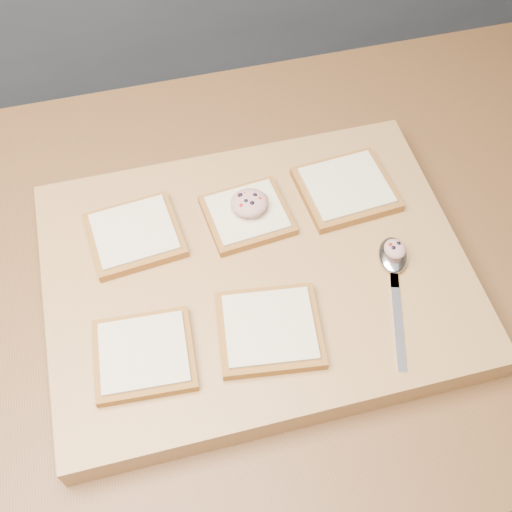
{
  "coord_description": "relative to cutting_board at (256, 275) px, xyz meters",
  "views": [
    {
      "loc": [
        -0.07,
        -0.48,
        1.66
      ],
      "look_at": [
        0.05,
        -0.04,
        0.97
      ],
      "focal_mm": 45.0,
      "sensor_mm": 36.0,
      "label": 1
    }
  ],
  "objects": [
    {
      "name": "bread_far_center",
      "position": [
        0.01,
        0.08,
        0.03
      ],
      "size": [
        0.12,
        0.11,
        0.02
      ],
      "color": "#935826",
      "rests_on": "cutting_board"
    },
    {
      "name": "cutting_board",
      "position": [
        0.0,
        0.0,
        0.0
      ],
      "size": [
        0.56,
        0.42,
        0.04
      ],
      "primitive_type": "cube",
      "color": "#B4864D",
      "rests_on": "island_counter"
    },
    {
      "name": "island_counter",
      "position": [
        -0.05,
        0.04,
        -0.47
      ],
      "size": [
        2.0,
        0.8,
        0.9
      ],
      "color": "slate",
      "rests_on": "ground"
    },
    {
      "name": "bread_far_left",
      "position": [
        -0.15,
        0.09,
        0.03
      ],
      "size": [
        0.13,
        0.12,
        0.02
      ],
      "color": "#935826",
      "rests_on": "cutting_board"
    },
    {
      "name": "ground",
      "position": [
        -0.05,
        0.04,
        -0.92
      ],
      "size": [
        4.0,
        4.0,
        0.0
      ],
      "primitive_type": "plane",
      "color": "#515459",
      "rests_on": "ground"
    },
    {
      "name": "spoon",
      "position": [
        0.18,
        -0.04,
        0.03
      ],
      "size": [
        0.08,
        0.19,
        0.01
      ],
      "color": "silver",
      "rests_on": "cutting_board"
    },
    {
      "name": "spoon_salad",
      "position": [
        0.18,
        -0.03,
        0.04
      ],
      "size": [
        0.03,
        0.03,
        0.02
      ],
      "color": "tan",
      "rests_on": "spoon"
    },
    {
      "name": "bread_far_right",
      "position": [
        0.16,
        0.09,
        0.03
      ],
      "size": [
        0.14,
        0.13,
        0.02
      ],
      "color": "#935826",
      "rests_on": "cutting_board"
    },
    {
      "name": "bread_near_center",
      "position": [
        -0.01,
        -0.1,
        0.03
      ],
      "size": [
        0.14,
        0.13,
        0.02
      ],
      "color": "#935826",
      "rests_on": "cutting_board"
    },
    {
      "name": "tuna_salad_dollop",
      "position": [
        0.01,
        0.09,
        0.05
      ],
      "size": [
        0.05,
        0.05,
        0.02
      ],
      "color": "tan",
      "rests_on": "bread_far_center"
    },
    {
      "name": "bread_near_left",
      "position": [
        -0.16,
        -0.09,
        0.03
      ],
      "size": [
        0.13,
        0.12,
        0.02
      ],
      "color": "#935826",
      "rests_on": "cutting_board"
    }
  ]
}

